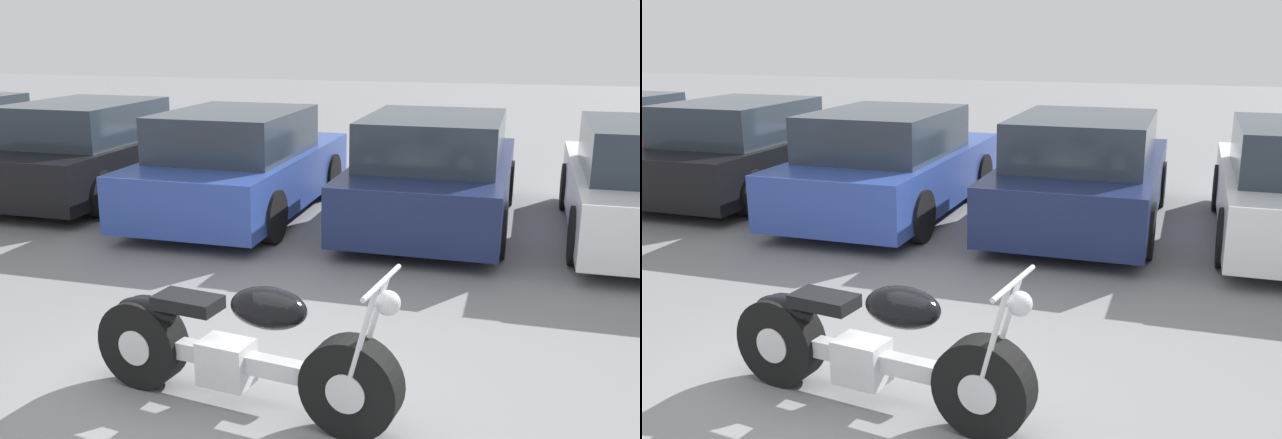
% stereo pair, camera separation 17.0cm
% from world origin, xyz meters
% --- Properties ---
extents(ground_plane, '(60.00, 60.00, 0.00)m').
position_xyz_m(ground_plane, '(0.00, 0.00, 0.00)').
color(ground_plane, slate).
extents(motorcycle, '(2.19, 0.74, 1.03)m').
position_xyz_m(motorcycle, '(-0.09, 0.13, 0.40)').
color(motorcycle, black).
rests_on(motorcycle, ground_plane).
extents(parked_car_black, '(1.90, 4.08, 1.40)m').
position_xyz_m(parked_car_black, '(-4.56, 5.36, 0.66)').
color(parked_car_black, black).
rests_on(parked_car_black, ground_plane).
extents(parked_car_blue, '(1.90, 4.08, 1.40)m').
position_xyz_m(parked_car_blue, '(-2.01, 4.91, 0.66)').
color(parked_car_blue, '#2D479E').
rests_on(parked_car_blue, ground_plane).
extents(parked_car_navy, '(1.90, 4.08, 1.40)m').
position_xyz_m(parked_car_navy, '(0.53, 5.09, 0.66)').
color(parked_car_navy, '#19234C').
rests_on(parked_car_navy, ground_plane).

